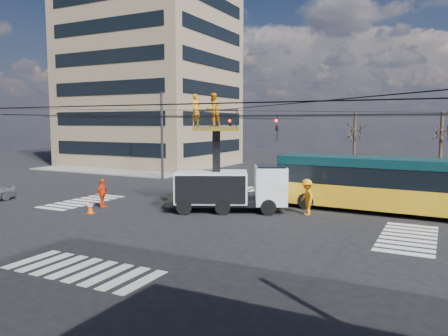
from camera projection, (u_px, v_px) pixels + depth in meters
ground at (215, 216)px, 24.43m from camera, size 120.00×120.00×0.00m
sidewalk_nw at (144, 166)px, 52.53m from camera, size 18.00×18.00×0.12m
crosswalks at (215, 216)px, 24.43m from camera, size 22.40×22.40×0.02m
building_tower at (150, 43)px, 54.05m from camera, size 18.06×16.06×30.00m
overhead_network at (217, 140)px, 24.37m from camera, size 24.24×24.24×8.00m
tree_a at (355, 130)px, 33.64m from camera, size 2.00×2.00×6.00m
tree_b at (442, 131)px, 30.92m from camera, size 2.00×2.00×6.00m
utility_truck at (230, 174)px, 25.79m from camera, size 7.31×5.11×6.98m
city_bus at (387, 184)px, 25.19m from camera, size 12.76×3.08×3.20m
traffic_cone at (90, 207)px, 25.20m from camera, size 0.36×0.36×0.72m
worker_ground at (102, 193)px, 26.92m from camera, size 0.61×1.10×1.77m
flagger at (307, 197)px, 24.77m from camera, size 1.42×1.51×2.05m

